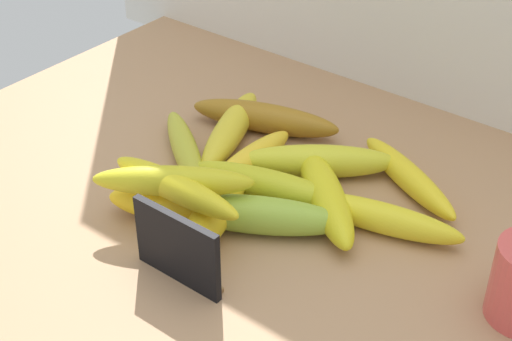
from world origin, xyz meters
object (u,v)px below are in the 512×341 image
object	(u,v)px
banana_5	(270,186)
banana_6	(317,161)
banana_7	(265,118)
banana_13	(173,181)
banana_9	(213,214)
banana_12	(175,187)
banana_3	(249,160)
chalkboard_sign	(178,250)
banana_4	(178,207)
banana_11	(408,177)
banana_10	(185,150)
banana_8	(231,130)
banana_0	(323,195)
banana_2	(255,216)
banana_1	(381,217)

from	to	relation	value
banana_5	banana_6	size ratio (longest dim) A/B	1.05
banana_7	banana_13	distance (cm)	23.24
banana_9	banana_12	xyz separation A→B (cm)	(-3.26, -2.51, 3.69)
banana_3	chalkboard_sign	bearing A→B (deg)	-71.67
banana_3	banana_13	xyz separation A→B (cm)	(-0.02, -13.47, 4.29)
banana_4	chalkboard_sign	bearing A→B (deg)	-46.70
banana_11	banana_3	bearing A→B (deg)	-152.27
chalkboard_sign	banana_10	bearing A→B (deg)	130.76
banana_4	banana_12	bearing A→B (deg)	-52.55
chalkboard_sign	banana_13	xyz separation A→B (cm)	(-6.69, 6.64, 2.09)
chalkboard_sign	banana_8	bearing A→B (deg)	118.24
chalkboard_sign	banana_7	xyz separation A→B (cm)	(-11.13, 29.11, -1.82)
banana_3	banana_10	distance (cm)	8.57
banana_0	banana_11	bearing A→B (deg)	60.50
banana_3	banana_13	bearing A→B (deg)	-90.10
banana_12	banana_8	bearing A→B (deg)	111.35
banana_4	banana_12	xyz separation A→B (cm)	(0.79, -1.04, 3.71)
chalkboard_sign	banana_11	bearing A→B (deg)	69.78
banana_5	banana_11	size ratio (longest dim) A/B	1.11
banana_7	banana_8	size ratio (longest dim) A/B	1.04
banana_7	banana_12	bearing A→B (deg)	-77.15
banana_9	banana_13	xyz separation A→B (cm)	(-4.08, -1.91, 3.82)
banana_12	chalkboard_sign	bearing A→B (deg)	-45.79
banana_2	banana_9	xyz separation A→B (cm)	(-3.99, -2.46, -0.07)
banana_4	banana_6	world-z (taller)	same
chalkboard_sign	banana_9	world-z (taller)	chalkboard_sign
banana_2	banana_5	size ratio (longest dim) A/B	0.99
banana_2	banana_12	world-z (taller)	banana_12
banana_8	banana_10	xyz separation A→B (cm)	(-1.76, -6.99, -0.35)
chalkboard_sign	banana_13	world-z (taller)	chalkboard_sign
banana_3	banana_8	world-z (taller)	banana_8
banana_7	banana_3	bearing A→B (deg)	-63.60
banana_10	banana_12	world-z (taller)	banana_12
banana_1	banana_6	size ratio (longest dim) A/B	0.96
banana_3	banana_7	distance (cm)	10.06
banana_9	banana_11	distance (cm)	24.69
chalkboard_sign	banana_8	distance (cm)	27.29
chalkboard_sign	banana_8	xyz separation A→B (cm)	(-12.88, 23.98, -1.89)
banana_1	banana_9	world-z (taller)	banana_9
banana_0	banana_11	distance (cm)	11.57
banana_5	banana_13	bearing A→B (deg)	-119.41
chalkboard_sign	banana_6	world-z (taller)	chalkboard_sign
banana_3	banana_7	size ratio (longest dim) A/B	0.79
banana_6	banana_12	bearing A→B (deg)	-108.93
banana_1	banana_2	world-z (taller)	banana_2
banana_5	banana_6	xyz separation A→B (cm)	(1.40, 7.70, 0.11)
banana_1	banana_12	world-z (taller)	banana_12
banana_5	banana_10	distance (cm)	13.75
banana_1	banana_12	xyz separation A→B (cm)	(-18.21, -13.95, 4.03)
banana_11	banana_7	bearing A→B (deg)	-179.55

